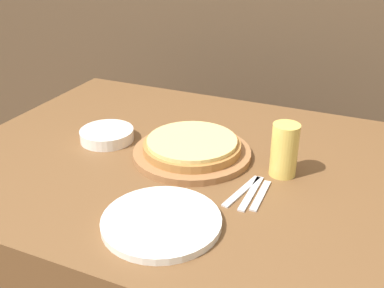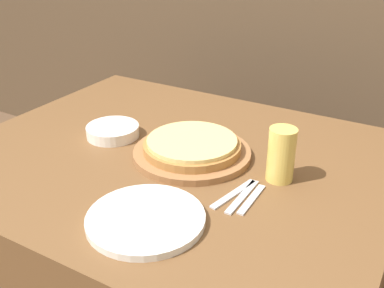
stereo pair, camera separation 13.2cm
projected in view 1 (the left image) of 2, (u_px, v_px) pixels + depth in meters
dining_table at (174, 250)px, 1.50m from camera, size 1.27×1.04×0.72m
pizza_on_board at (192, 149)px, 1.33m from camera, size 0.35×0.35×0.06m
beer_glass at (285, 148)px, 1.21m from camera, size 0.07×0.07×0.15m
dinner_plate at (161, 222)px, 1.03m from camera, size 0.28×0.28×0.02m
side_bowl at (107, 135)px, 1.43m from camera, size 0.17×0.17×0.04m
fork at (242, 191)px, 1.16m from camera, size 0.05×0.17×0.00m
dinner_knife at (251, 193)px, 1.15m from camera, size 0.02×0.17×0.00m
spoon at (261, 195)px, 1.14m from camera, size 0.02×0.15×0.00m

